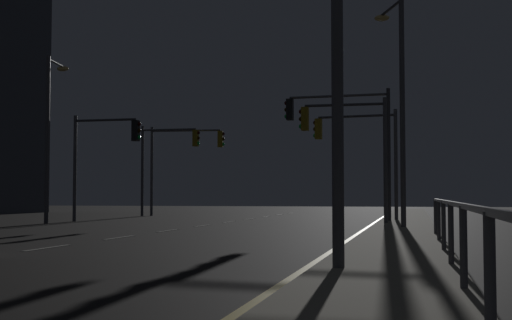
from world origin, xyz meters
The scene contains 13 objects.
ground_plane centered at (0.00, 17.50, 0.00)m, with size 112.00×112.00×0.00m, color black.
sidewalk_right centered at (7.83, 17.50, 0.07)m, with size 2.22×77.00×0.14m, color gray.
lane_markings_center centered at (0.00, 21.00, 0.01)m, with size 0.14×50.00×0.01m.
lane_edge_line centered at (6.47, 22.50, 0.01)m, with size 0.14×53.00×0.01m.
traffic_light_mid_left centered at (5.19, 28.73, 4.16)m, with size 4.66×0.49×5.66m.
traffic_light_mid_right centered at (-5.76, 36.53, 3.69)m, with size 3.61×0.35×5.26m.
traffic_light_near_left centered at (5.57, 26.16, 3.60)m, with size 3.52×0.34×4.93m.
traffic_light_near_right centered at (-5.73, 28.07, 3.45)m, with size 3.35×0.34×4.93m.
traffic_light_overhead_east centered at (5.71, 30.18, 3.61)m, with size 3.85×0.68×4.91m.
traffic_light_far_left centered at (-5.04, 37.38, 3.75)m, with size 4.47×0.58×5.27m.
street_lamp_across_street centered at (7.71, 23.09, 4.93)m, with size 1.12×2.21×7.98m.
street_lamp_far_end centered at (-7.27, 25.94, 4.38)m, with size 0.62×1.99×7.27m.
barrier_fence centered at (8.79, 8.33, 0.87)m, with size 0.09×20.75×0.98m.
Camera 1 is at (8.25, -1.61, 1.21)m, focal length 48.99 mm.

